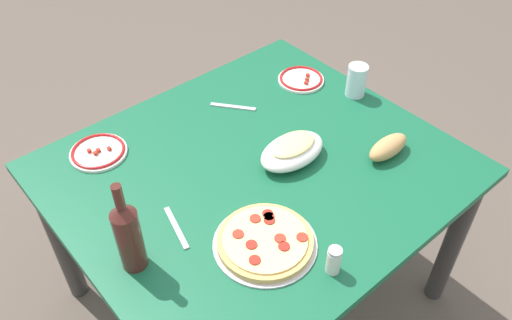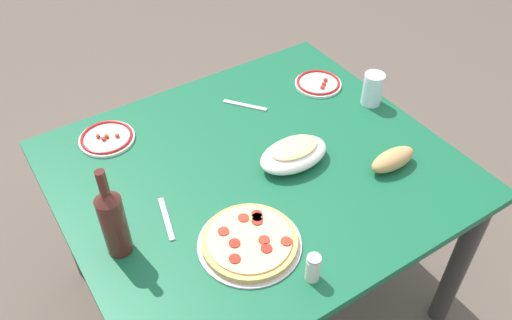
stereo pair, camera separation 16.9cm
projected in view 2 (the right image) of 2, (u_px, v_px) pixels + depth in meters
ground_plane at (256, 291)px, 2.20m from camera, size 8.00×8.00×0.00m
dining_table at (256, 189)px, 1.78m from camera, size 1.23×1.09×0.72m
pepperoni_pizza at (250, 241)px, 1.47m from camera, size 0.29×0.29×0.03m
baked_pasta_dish at (294, 153)px, 1.70m from camera, size 0.24×0.15×0.08m
wine_bottle at (113, 220)px, 1.38m from camera, size 0.07×0.07×0.30m
water_glass at (373, 89)px, 1.92m from camera, size 0.07×0.07×0.12m
side_plate_near at (318, 83)px, 2.04m from camera, size 0.18×0.18×0.02m
side_plate_far at (107, 138)px, 1.80m from camera, size 0.19×0.19×0.02m
bread_loaf at (393, 160)px, 1.69m from camera, size 0.17×0.07×0.06m
spice_shaker at (313, 268)px, 1.37m from camera, size 0.04×0.04×0.09m
fork_left at (166, 219)px, 1.54m from camera, size 0.06×0.17×0.00m
fork_right at (245, 105)px, 1.95m from camera, size 0.12×0.14×0.00m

